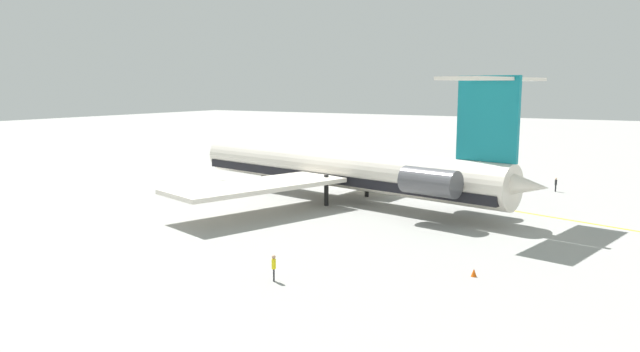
# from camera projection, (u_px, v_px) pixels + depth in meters

# --- Properties ---
(ground) EXTENTS (361.09, 361.09, 0.00)m
(ground) POSITION_uv_depth(u_px,v_px,m) (369.00, 184.00, 77.64)
(ground) COLOR #9E9E99
(main_jetliner) EXTENTS (46.65, 41.56, 13.68)m
(main_jetliner) POSITION_uv_depth(u_px,v_px,m) (347.00, 168.00, 65.84)
(main_jetliner) COLOR silver
(main_jetliner) RESTS_ON ground
(ground_crew_near_nose) EXTENTS (0.29, 0.39, 1.79)m
(ground_crew_near_nose) POSITION_uv_depth(u_px,v_px,m) (274.00, 265.00, 38.85)
(ground_crew_near_nose) COLOR black
(ground_crew_near_nose) RESTS_ON ground
(ground_crew_near_tail) EXTENTS (0.28, 0.37, 1.72)m
(ground_crew_near_tail) POSITION_uv_depth(u_px,v_px,m) (556.00, 183.00, 72.12)
(ground_crew_near_tail) COLOR black
(ground_crew_near_tail) RESTS_ON ground
(safety_cone_nose) EXTENTS (0.40, 0.40, 0.55)m
(safety_cone_nose) POSITION_uv_depth(u_px,v_px,m) (474.00, 273.00, 39.94)
(safety_cone_nose) COLOR #EA590F
(safety_cone_nose) RESTS_ON ground
(taxiway_centreline) EXTENTS (70.67, 20.88, 0.01)m
(taxiway_centreline) POSITION_uv_depth(u_px,v_px,m) (373.00, 188.00, 75.09)
(taxiway_centreline) COLOR gold
(taxiway_centreline) RESTS_ON ground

